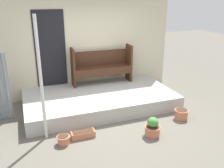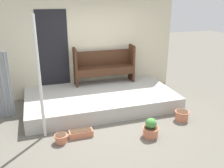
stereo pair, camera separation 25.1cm
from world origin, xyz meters
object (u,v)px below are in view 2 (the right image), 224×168
(bench, at_px, (104,64))
(flower_pot_middle, at_px, (151,129))
(flower_pot_right, at_px, (182,115))
(planter_box_rect, at_px, (81,133))
(flower_pot_left, at_px, (61,138))
(support_post, at_px, (39,80))

(bench, distance_m, flower_pot_middle, 2.61)
(flower_pot_right, distance_m, planter_box_rect, 2.33)
(flower_pot_middle, xyz_separation_m, flower_pot_right, (0.99, 0.42, -0.05))
(planter_box_rect, bearing_deg, flower_pot_right, -0.05)
(flower_pot_left, relative_size, planter_box_rect, 0.55)
(bench, distance_m, flower_pot_left, 2.75)
(flower_pot_left, bearing_deg, flower_pot_middle, -10.53)
(support_post, xyz_separation_m, flower_pot_right, (3.02, -0.26, -1.07))
(bench, relative_size, flower_pot_left, 6.42)
(bench, height_order, flower_pot_middle, bench)
(support_post, xyz_separation_m, planter_box_rect, (0.69, -0.26, -1.13))
(bench, bearing_deg, flower_pot_left, -123.17)
(support_post, bearing_deg, flower_pot_left, -51.52)
(flower_pot_left, height_order, flower_pot_middle, flower_pot_middle)
(support_post, distance_m, bench, 2.56)
(flower_pot_right, bearing_deg, bench, 120.75)
(flower_pot_left, bearing_deg, planter_box_rect, 13.12)
(support_post, bearing_deg, flower_pot_middle, -18.50)
(flower_pot_middle, bearing_deg, bench, 95.76)
(support_post, xyz_separation_m, flower_pot_middle, (2.03, -0.68, -1.02))
(flower_pot_middle, bearing_deg, flower_pot_left, 169.47)
(flower_pot_middle, height_order, planter_box_rect, flower_pot_middle)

